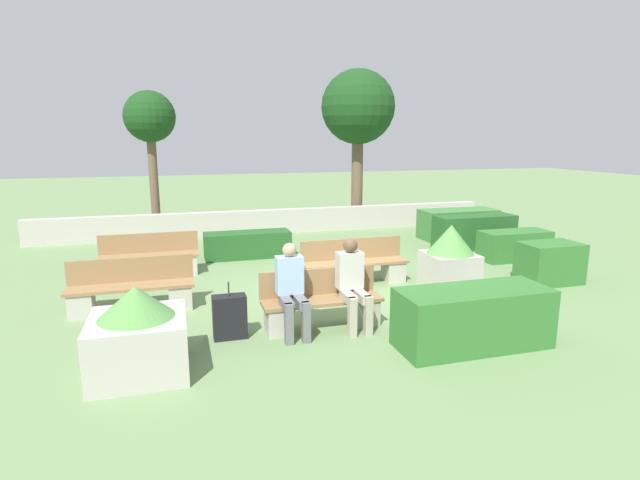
# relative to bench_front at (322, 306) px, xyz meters

# --- Properties ---
(ground_plane) EXTENTS (60.00, 60.00, 0.00)m
(ground_plane) POSITION_rel_bench_front_xyz_m (0.77, 1.43, -0.32)
(ground_plane) COLOR #6B8956
(perimeter_wall) EXTENTS (13.16, 0.30, 0.69)m
(perimeter_wall) POSITION_rel_bench_front_xyz_m (0.77, 7.45, 0.03)
(perimeter_wall) COLOR #B7B2A8
(perimeter_wall) RESTS_ON ground_plane
(bench_front) EXTENTS (1.77, 0.48, 0.84)m
(bench_front) POSITION_rel_bench_front_xyz_m (0.00, 0.00, 0.00)
(bench_front) COLOR #937047
(bench_front) RESTS_ON ground_plane
(bench_left_side) EXTENTS (2.03, 0.48, 0.84)m
(bench_left_side) POSITION_rel_bench_front_xyz_m (1.25, 1.97, 0.01)
(bench_left_side) COLOR #937047
(bench_left_side) RESTS_ON ground_plane
(bench_right_side) EXTENTS (1.94, 0.49, 0.84)m
(bench_right_side) POSITION_rel_bench_front_xyz_m (-2.54, 3.65, 0.01)
(bench_right_side) COLOR #937047
(bench_right_side) RESTS_ON ground_plane
(bench_back) EXTENTS (1.95, 0.49, 0.84)m
(bench_back) POSITION_rel_bench_front_xyz_m (-2.73, 1.51, 0.01)
(bench_back) COLOR #937047
(bench_back) RESTS_ON ground_plane
(person_seated_man) EXTENTS (0.38, 0.64, 1.32)m
(person_seated_man) POSITION_rel_bench_front_xyz_m (0.42, -0.14, 0.41)
(person_seated_man) COLOR #B2A893
(person_seated_man) RESTS_ON ground_plane
(person_seated_woman) EXTENTS (0.38, 0.64, 1.31)m
(person_seated_woman) POSITION_rel_bench_front_xyz_m (-0.48, -0.14, 0.39)
(person_seated_woman) COLOR slate
(person_seated_woman) RESTS_ON ground_plane
(hedge_block_near_left) EXTENTS (2.05, 0.67, 0.84)m
(hedge_block_near_left) POSITION_rel_bench_front_xyz_m (5.20, 4.02, 0.10)
(hedge_block_near_left) COLOR #235623
(hedge_block_near_left) RESTS_ON ground_plane
(hedge_block_near_right) EXTENTS (1.58, 0.68, 0.66)m
(hedge_block_near_right) POSITION_rel_bench_front_xyz_m (5.41, 2.73, 0.01)
(hedge_block_near_right) COLOR #33702D
(hedge_block_near_right) RESTS_ON ground_plane
(hedge_block_mid_left) EXTENTS (2.05, 0.80, 0.79)m
(hedge_block_mid_left) POSITION_rel_bench_front_xyz_m (1.74, -1.23, 0.08)
(hedge_block_mid_left) COLOR #33702D
(hedge_block_mid_left) RESTS_ON ground_plane
(hedge_block_mid_right) EXTENTS (2.10, 0.89, 0.80)m
(hedge_block_mid_right) POSITION_rel_bench_front_xyz_m (5.50, 5.26, 0.08)
(hedge_block_mid_right) COLOR #3D7A38
(hedge_block_mid_right) RESTS_ON ground_plane
(hedge_block_far_left) EXTENTS (1.11, 0.72, 0.78)m
(hedge_block_far_left) POSITION_rel_bench_front_xyz_m (4.86, 0.97, 0.07)
(hedge_block_far_left) COLOR #33702D
(hedge_block_far_left) RESTS_ON ground_plane
(hedge_block_far_right) EXTENTS (1.98, 0.66, 0.60)m
(hedge_block_far_right) POSITION_rel_bench_front_xyz_m (-0.41, 4.68, -0.02)
(hedge_block_far_right) COLOR #235623
(hedge_block_far_right) RESTS_ON ground_plane
(planter_corner_left) EXTENTS (1.10, 1.10, 1.08)m
(planter_corner_left) POSITION_rel_bench_front_xyz_m (-2.49, -0.80, 0.17)
(planter_corner_left) COLOR #B7B2A8
(planter_corner_left) RESTS_ON ground_plane
(planter_corner_right) EXTENTS (0.84, 0.84, 1.25)m
(planter_corner_right) POSITION_rel_bench_front_xyz_m (2.64, 0.90, 0.30)
(planter_corner_right) COLOR #B7B2A8
(planter_corner_right) RESTS_ON ground_plane
(suitcase) EXTENTS (0.46, 0.24, 0.81)m
(suitcase) POSITION_rel_bench_front_xyz_m (-1.35, -0.03, -0.01)
(suitcase) COLOR black
(suitcase) RESTS_ON ground_plane
(tree_leftmost) EXTENTS (1.44, 1.44, 4.05)m
(tree_leftmost) POSITION_rel_bench_front_xyz_m (-2.53, 8.58, 2.90)
(tree_leftmost) COLOR brown
(tree_leftmost) RESTS_ON ground_plane
(tree_center_left) EXTENTS (2.28, 2.28, 4.81)m
(tree_center_left) POSITION_rel_bench_front_xyz_m (3.63, 8.26, 3.28)
(tree_center_left) COLOR brown
(tree_center_left) RESTS_ON ground_plane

